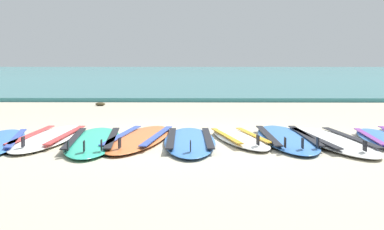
# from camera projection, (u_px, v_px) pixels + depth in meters

# --- Properties ---
(ground_plane) EXTENTS (80.00, 80.00, 0.00)m
(ground_plane) POSITION_uv_depth(u_px,v_px,m) (183.00, 141.00, 6.74)
(ground_plane) COLOR #B7AD93
(sea) EXTENTS (80.00, 60.00, 0.10)m
(sea) POSITION_uv_depth(u_px,v_px,m) (198.00, 72.00, 42.75)
(sea) COLOR teal
(sea) RESTS_ON ground
(surfboard_2) EXTENTS (0.65, 2.46, 0.18)m
(surfboard_2) POSITION_uv_depth(u_px,v_px,m) (49.00, 137.00, 6.81)
(surfboard_2) COLOR white
(surfboard_2) RESTS_ON ground
(surfboard_3) EXTENTS (0.87, 2.56, 0.18)m
(surfboard_3) POSITION_uv_depth(u_px,v_px,m) (94.00, 141.00, 6.53)
(surfboard_3) COLOR #2DB793
(surfboard_3) RESTS_ON ground
(surfboard_4) EXTENTS (0.90, 2.55, 0.18)m
(surfboard_4) POSITION_uv_depth(u_px,v_px,m) (140.00, 138.00, 6.75)
(surfboard_4) COLOR orange
(surfboard_4) RESTS_ON ground
(surfboard_5) EXTENTS (0.69, 2.48, 0.18)m
(surfboard_5) POSITION_uv_depth(u_px,v_px,m) (190.00, 141.00, 6.54)
(surfboard_5) COLOR #3875CC
(surfboard_5) RESTS_ON ground
(surfboard_6) EXTENTS (0.87, 2.01, 0.18)m
(surfboard_6) POSITION_uv_depth(u_px,v_px,m) (239.00, 138.00, 6.73)
(surfboard_6) COLOR white
(surfboard_6) RESTS_ON ground
(surfboard_7) EXTENTS (0.68, 2.57, 0.18)m
(surfboard_7) POSITION_uv_depth(u_px,v_px,m) (286.00, 138.00, 6.75)
(surfboard_7) COLOR #3875CC
(surfboard_7) RESTS_ON ground
(surfboard_8) EXTENTS (0.90, 2.60, 0.18)m
(surfboard_8) POSITION_uv_depth(u_px,v_px,m) (331.00, 140.00, 6.57)
(surfboard_8) COLOR white
(surfboard_8) RESTS_ON ground
(seaweed_clump_near_shoreline) EXTENTS (0.22, 0.18, 0.08)m
(seaweed_clump_near_shoreline) POSITION_uv_depth(u_px,v_px,m) (100.00, 104.00, 11.93)
(seaweed_clump_near_shoreline) COLOR #4C4228
(seaweed_clump_near_shoreline) RESTS_ON ground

